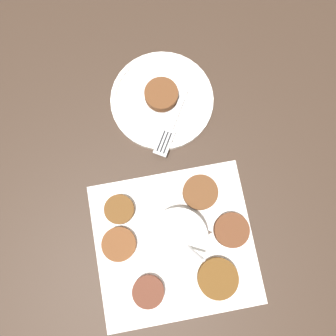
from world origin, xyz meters
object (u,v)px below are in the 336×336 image
(sauce_bowl, at_px, (178,238))
(fork, at_px, (169,129))
(serving_plate, at_px, (162,100))
(fritter_on_plate, at_px, (161,94))

(sauce_bowl, xyz_separation_m, fork, (-0.01, 0.22, -0.01))
(fork, bearing_deg, serving_plate, 102.05)
(serving_plate, height_order, fritter_on_plate, fritter_on_plate)
(fritter_on_plate, bearing_deg, serving_plate, -73.45)
(serving_plate, xyz_separation_m, fritter_on_plate, (-0.00, 0.00, 0.02))
(sauce_bowl, height_order, serving_plate, sauce_bowl)
(fork, bearing_deg, fritter_on_plate, 102.27)
(fritter_on_plate, relative_size, fork, 0.47)
(fork, bearing_deg, sauce_bowl, -86.64)
(sauce_bowl, relative_size, serving_plate, 0.56)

